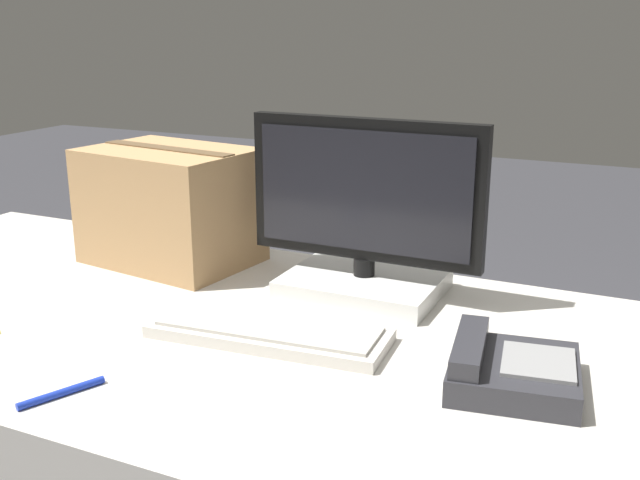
{
  "coord_description": "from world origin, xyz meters",
  "views": [
    {
      "loc": [
        0.83,
        -1.11,
        1.28
      ],
      "look_at": [
        0.27,
        0.11,
        0.88
      ],
      "focal_mm": 42.0,
      "sensor_mm": 36.0,
      "label": 1
    }
  ],
  "objects_px": {
    "monitor": "(364,229)",
    "keyboard": "(269,332)",
    "desk_phone": "(509,370)",
    "pen_marker": "(62,393)",
    "cardboard_box": "(170,206)"
  },
  "relations": [
    {
      "from": "monitor",
      "to": "keyboard",
      "type": "bearing_deg",
      "value": -103.21
    },
    {
      "from": "desk_phone",
      "to": "pen_marker",
      "type": "height_order",
      "value": "desk_phone"
    },
    {
      "from": "cardboard_box",
      "to": "pen_marker",
      "type": "distance_m",
      "value": 0.68
    },
    {
      "from": "monitor",
      "to": "desk_phone",
      "type": "relative_size",
      "value": 2.15
    },
    {
      "from": "keyboard",
      "to": "monitor",
      "type": "bearing_deg",
      "value": 72.0
    },
    {
      "from": "keyboard",
      "to": "pen_marker",
      "type": "bearing_deg",
      "value": -124.68
    },
    {
      "from": "desk_phone",
      "to": "monitor",
      "type": "bearing_deg",
      "value": 132.94
    },
    {
      "from": "cardboard_box",
      "to": "monitor",
      "type": "bearing_deg",
      "value": -1.78
    },
    {
      "from": "keyboard",
      "to": "cardboard_box",
      "type": "distance_m",
      "value": 0.53
    },
    {
      "from": "monitor",
      "to": "keyboard",
      "type": "xyz_separation_m",
      "value": [
        -0.07,
        -0.29,
        -0.13
      ]
    },
    {
      "from": "cardboard_box",
      "to": "pen_marker",
      "type": "xyz_separation_m",
      "value": [
        0.24,
        -0.62,
        -0.13
      ]
    },
    {
      "from": "monitor",
      "to": "desk_phone",
      "type": "bearing_deg",
      "value": -38.5
    },
    {
      "from": "monitor",
      "to": "pen_marker",
      "type": "distance_m",
      "value": 0.67
    },
    {
      "from": "keyboard",
      "to": "pen_marker",
      "type": "height_order",
      "value": "keyboard"
    },
    {
      "from": "keyboard",
      "to": "desk_phone",
      "type": "bearing_deg",
      "value": -4.43
    }
  ]
}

